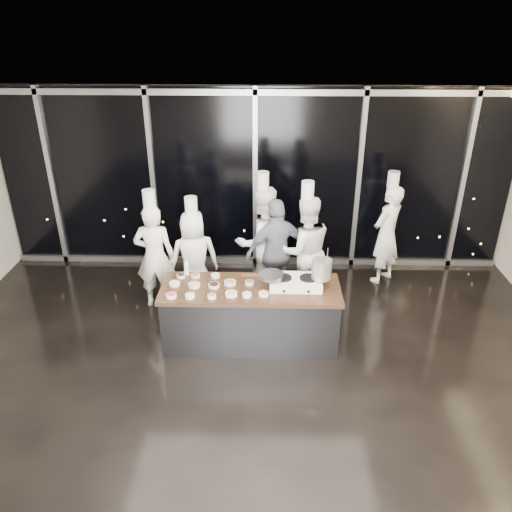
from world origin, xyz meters
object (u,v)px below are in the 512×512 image
Objects in this scene: stock_pot at (322,269)px; demo_counter at (251,315)px; frying_pan at (271,275)px; chef_left at (194,257)px; chef_side at (386,233)px; chef_center at (262,242)px; stove at (295,282)px; chef_right at (305,250)px; chef_far_left at (155,256)px; guest at (277,252)px.

demo_counter is at bearing -177.34° from stock_pot.
chef_left is (-1.20, 1.04, -0.27)m from frying_pan.
stock_pot is 0.14× the size of chef_side.
chef_left is at bearing -7.76° from chef_center.
chef_left is (-1.54, 1.03, -0.16)m from stove.
stove is at bearing 4.51° from demo_counter.
stove is 0.35m from frying_pan.
chef_far_left is at bearing -8.37° from chef_right.
guest is at bearing -10.15° from chef_right.
stock_pot is 2.27m from chef_side.
chef_left is 0.86× the size of chef_center.
chef_left is at bearing -171.82° from chef_far_left.
chef_right reaches higher than frying_pan.
chef_right is 1.60m from chef_side.
stove is at bearing 81.29° from guest.
chef_side reaches higher than guest.
chef_side reaches higher than stock_pot.
chef_center is (-0.13, 1.36, -0.12)m from frying_pan.
chef_far_left reaches higher than stove.
frying_pan is 0.29× the size of chef_right.
stock_pot is at bearing 158.23° from chef_far_left.
stock_pot is at bearing 0.60° from frying_pan.
frying_pan is 1.26m from chef_right.
chef_far_left is (-2.48, 0.94, -0.30)m from stock_pot.
demo_counter is at bearing 59.96° from chef_center.
stove is at bearing 85.10° from chef_center.
chef_right is (0.81, 1.17, 0.46)m from demo_counter.
guest is (0.10, 1.11, -0.19)m from frying_pan.
guest reaches higher than frying_pan.
chef_far_left reaches higher than chef_left.
chef_left reaches higher than stove.
chef_right reaches higher than chef_far_left.
chef_far_left is (-1.80, 0.95, -0.19)m from frying_pan.
stove is at bearing 67.00° from chef_right.
chef_side is at bearing -166.12° from chef_right.
stock_pot is 1.17m from chef_right.
chef_left is at bearing 151.12° from stock_pot.
frying_pan is 0.30× the size of chef_far_left.
stock_pot is (0.34, -0.00, 0.21)m from stove.
frying_pan is at bearing -178.18° from stove.
chef_right is at bearing -176.43° from chef_far_left.
chef_side is at bearing 40.15° from demo_counter.
chef_far_left is 0.98× the size of chef_side.
stove is 1.43m from chef_center.
demo_counter is 1.49m from chef_center.
guest reaches higher than demo_counter.
stove is at bearing 1.82° from frying_pan.
chef_side is (2.25, 1.89, 0.44)m from demo_counter.
chef_far_left is at bearing -6.24° from chef_left.
chef_right is (2.34, 0.19, 0.03)m from chef_far_left.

